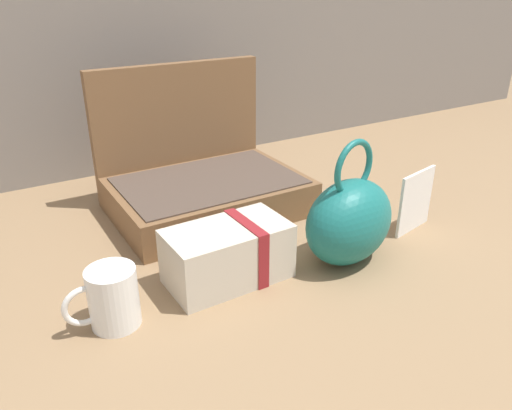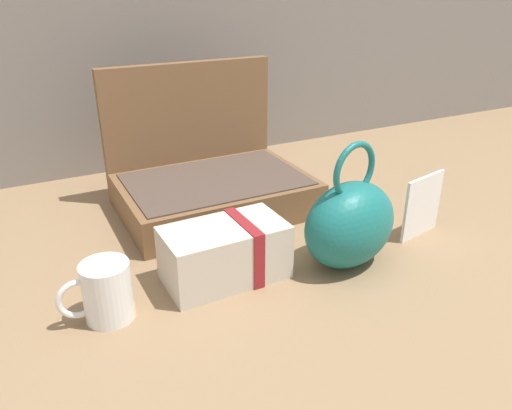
% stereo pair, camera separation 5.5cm
% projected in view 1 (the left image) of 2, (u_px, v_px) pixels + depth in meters
% --- Properties ---
extents(ground_plane, '(6.00, 6.00, 0.00)m').
position_uv_depth(ground_plane, '(245.00, 254.00, 0.93)').
color(ground_plane, '#8C6D4C').
extents(open_suitcase, '(0.40, 0.30, 0.30)m').
position_uv_depth(open_suitcase, '(201.00, 179.00, 1.10)').
color(open_suitcase, brown).
rests_on(open_suitcase, ground_plane).
extents(teal_pouch_handbag, '(0.21, 0.16, 0.23)m').
position_uv_depth(teal_pouch_handbag, '(349.00, 220.00, 0.88)').
color(teal_pouch_handbag, '#196B66').
rests_on(teal_pouch_handbag, ground_plane).
extents(cream_toiletry_bag, '(0.21, 0.12, 0.10)m').
position_uv_depth(cream_toiletry_bag, '(229.00, 253.00, 0.84)').
color(cream_toiletry_bag, beige).
rests_on(cream_toiletry_bag, ground_plane).
extents(coffee_mug, '(0.11, 0.07, 0.09)m').
position_uv_depth(coffee_mug, '(112.00, 298.00, 0.73)').
color(coffee_mug, white).
rests_on(coffee_mug, ground_plane).
extents(info_card_left, '(0.11, 0.03, 0.13)m').
position_uv_depth(info_card_left, '(415.00, 201.00, 1.00)').
color(info_card_left, white).
rests_on(info_card_left, ground_plane).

